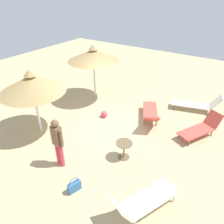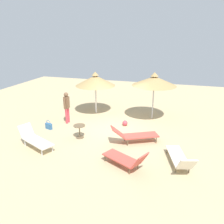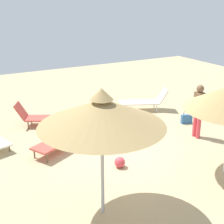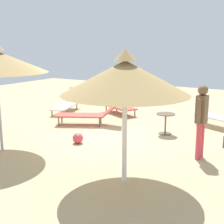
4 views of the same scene
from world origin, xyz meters
The scene contains 9 objects.
ground centered at (0.00, 0.00, -0.05)m, with size 24.00×24.00×0.10m, color tan.
parasol_umbrella_edge centered at (1.69, 1.98, 2.22)m, with size 2.45×2.45×2.69m.
lounge_chair_far_left centered at (1.40, -3.35, 0.35)m, with size 1.84×1.33×0.83m.
lounge_chair_far_right centered at (1.27, -1.30, 0.39)m, with size 2.17×1.49×0.82m.
lounge_chair_center centered at (-2.73, -2.95, 0.39)m, with size 1.94×1.30×0.86m.
person_standing_near_right centered at (-2.70, -0.01, 0.99)m, with size 0.23×0.47×1.72m.
handbag centered at (-3.23, -1.08, 0.18)m, with size 0.41×0.24×0.50m.
side_table_round centered at (-1.28, -1.53, 0.42)m, with size 0.55×0.55×0.62m.
beach_ball centered at (0.43, 0.51, 0.14)m, with size 0.29×0.29×0.29m, color #D83F4C.
Camera 3 is at (4.25, 7.04, 4.26)m, focal length 51.89 mm.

